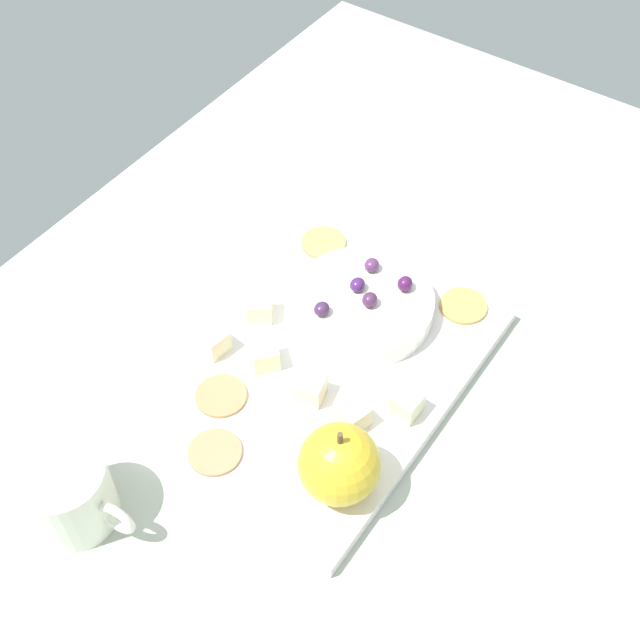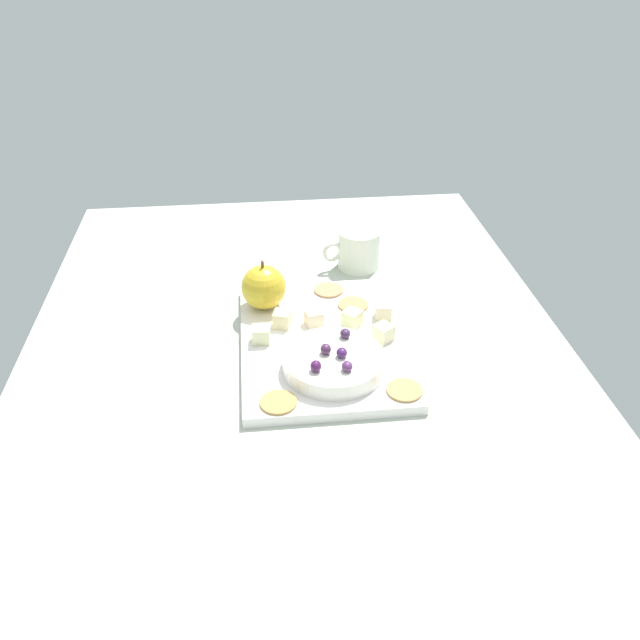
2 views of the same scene
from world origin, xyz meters
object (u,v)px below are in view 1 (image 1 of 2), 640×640
(cracker_0, at_px, (324,243))
(grape_3, at_px, (372,265))
(cheese_cube_5, at_px, (213,341))
(cheese_cube_1, at_px, (265,356))
(grape_0, at_px, (322,309))
(grape_1, at_px, (370,300))
(apple_whole, at_px, (339,464))
(cheese_cube_2, at_px, (353,416))
(serving_dish, at_px, (363,305))
(cheese_cube_3, at_px, (311,389))
(grape_4, at_px, (358,285))
(cup, at_px, (69,494))
(cheese_cube_0, at_px, (260,308))
(grape_2, at_px, (405,284))
(cracker_3, at_px, (463,306))
(cheese_cube_4, at_px, (406,404))
(cracker_1, at_px, (215,452))
(cracker_2, at_px, (221,396))
(platter, at_px, (325,370))

(cracker_0, bearing_deg, grape_3, 73.32)
(cheese_cube_5, height_order, cracker_0, cheese_cube_5)
(cheese_cube_1, height_order, grape_0, grape_0)
(cheese_cube_1, distance_m, grape_1, 0.12)
(apple_whole, height_order, cheese_cube_2, apple_whole)
(serving_dish, height_order, cheese_cube_5, same)
(cheese_cube_3, height_order, grape_3, grape_3)
(cheese_cube_5, distance_m, grape_4, 0.16)
(grape_3, bearing_deg, cheese_cube_5, -26.83)
(cup, bearing_deg, cheese_cube_5, -177.51)
(cheese_cube_1, xyz_separation_m, cheese_cube_2, (0.01, 0.11, 0.00))
(cheese_cube_0, bearing_deg, grape_3, 144.84)
(grape_2, bearing_deg, cracker_0, -102.59)
(cracker_3, height_order, grape_4, grape_4)
(cheese_cube_4, height_order, grape_0, grape_0)
(cheese_cube_5, distance_m, cracker_0, 0.19)
(grape_2, bearing_deg, cheese_cube_3, -4.67)
(apple_whole, xyz_separation_m, cracker_1, (0.04, -0.12, -0.04))
(cheese_cube_1, bearing_deg, grape_4, 164.34)
(cheese_cube_2, relative_size, cracker_3, 0.51)
(cracker_3, bearing_deg, cup, -23.18)
(cheese_cube_2, relative_size, cracker_2, 0.51)
(cup, bearing_deg, serving_dish, 165.20)
(cheese_cube_1, relative_size, cheese_cube_3, 1.00)
(apple_whole, distance_m, cracker_1, 0.13)
(cheese_cube_2, relative_size, cheese_cube_5, 1.00)
(cracker_3, relative_size, cup, 0.46)
(cheese_cube_4, distance_m, cracker_2, 0.18)
(cheese_cube_3, bearing_deg, cracker_2, -54.61)
(cracker_0, bearing_deg, cheese_cube_5, -1.62)
(grape_4, bearing_deg, platter, 12.12)
(cracker_1, distance_m, grape_0, 0.19)
(cheese_cube_2, xyz_separation_m, cracker_3, (-0.19, 0.02, -0.01))
(serving_dish, xyz_separation_m, cracker_1, (0.23, -0.02, -0.01))
(serving_dish, xyz_separation_m, cheese_cube_0, (0.07, -0.09, 0.00))
(cracker_2, bearing_deg, cup, -11.52)
(grape_3, bearing_deg, cracker_3, 107.16)
(grape_2, bearing_deg, grape_0, -34.12)
(cracker_2, xyz_separation_m, grape_4, (-0.18, 0.04, 0.03))
(cheese_cube_4, distance_m, cracker_1, 0.19)
(cheese_cube_1, distance_m, cracker_0, 0.18)
(platter, xyz_separation_m, cheese_cube_0, (-0.02, -0.10, 0.02))
(grape_3, bearing_deg, cup, -11.30)
(grape_0, bearing_deg, grape_2, 145.88)
(serving_dish, distance_m, grape_1, 0.02)
(cheese_cube_0, bearing_deg, cracker_2, 16.51)
(cheese_cube_0, relative_size, cup, 0.24)
(cheese_cube_3, xyz_separation_m, cracker_2, (0.05, -0.07, -0.01))
(cracker_2, bearing_deg, cracker_0, -170.78)
(cracker_1, distance_m, grape_2, 0.27)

